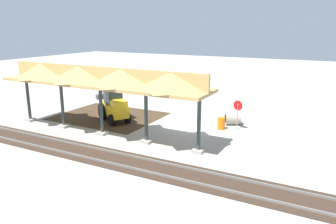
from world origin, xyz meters
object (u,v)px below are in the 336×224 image
(stop_sign, at_px, (238,109))
(concrete_pipe, at_px, (233,118))
(traffic_barrel, at_px, (221,123))
(backhoe, at_px, (114,106))

(stop_sign, distance_m, concrete_pipe, 1.72)
(stop_sign, height_order, traffic_barrel, stop_sign)
(stop_sign, xyz_separation_m, backhoe, (9.72, 2.35, -0.35))
(traffic_barrel, bearing_deg, backhoe, 12.28)
(stop_sign, relative_size, backhoe, 0.45)
(stop_sign, bearing_deg, concrete_pipe, -59.01)
(backhoe, relative_size, concrete_pipe, 3.29)
(backhoe, bearing_deg, traffic_barrel, -167.72)
(stop_sign, relative_size, concrete_pipe, 1.50)
(traffic_barrel, bearing_deg, concrete_pipe, -104.35)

